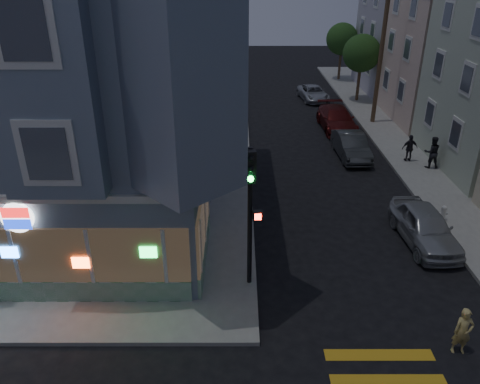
{
  "coord_description": "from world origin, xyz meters",
  "views": [
    {
      "loc": [
        2.4,
        -8.61,
        10.34
      ],
      "look_at": [
        2.41,
        6.87,
        2.8
      ],
      "focal_mm": 35.0,
      "sensor_mm": 36.0,
      "label": 1
    }
  ],
  "objects_px": {
    "pedestrian_b": "(410,148)",
    "parked_car_a": "(425,226)",
    "street_tree_near": "(362,53)",
    "street_tree_far": "(342,39)",
    "parked_car_c": "(337,119)",
    "traffic_signal": "(251,197)",
    "fire_hydrant": "(443,213)",
    "parked_car_b": "(351,146)",
    "parked_car_d": "(313,93)",
    "pedestrian_a": "(432,152)",
    "running_child": "(463,331)",
    "utility_pole": "(381,55)"
  },
  "relations": [
    {
      "from": "pedestrian_b",
      "to": "parked_car_a",
      "type": "height_order",
      "value": "pedestrian_b"
    },
    {
      "from": "street_tree_near",
      "to": "parked_car_a",
      "type": "relative_size",
      "value": 1.2
    },
    {
      "from": "street_tree_far",
      "to": "pedestrian_b",
      "type": "xyz_separation_m",
      "value": [
        -0.08,
        -21.53,
        -3.01
      ]
    },
    {
      "from": "parked_car_c",
      "to": "traffic_signal",
      "type": "distance_m",
      "value": 19.02
    },
    {
      "from": "parked_car_c",
      "to": "fire_hydrant",
      "type": "height_order",
      "value": "parked_car_c"
    },
    {
      "from": "parked_car_b",
      "to": "parked_car_d",
      "type": "bearing_deg",
      "value": 89.42
    },
    {
      "from": "pedestrian_a",
      "to": "traffic_signal",
      "type": "distance_m",
      "value": 14.97
    },
    {
      "from": "parked_car_c",
      "to": "fire_hydrant",
      "type": "relative_size",
      "value": 7.48
    },
    {
      "from": "parked_car_b",
      "to": "parked_car_a",
      "type": "bearing_deg",
      "value": -86.51
    },
    {
      "from": "pedestrian_a",
      "to": "fire_hydrant",
      "type": "xyz_separation_m",
      "value": [
        -1.62,
        -5.99,
        -0.53
      ]
    },
    {
      "from": "parked_car_a",
      "to": "parked_car_c",
      "type": "relative_size",
      "value": 0.84
    },
    {
      "from": "parked_car_b",
      "to": "street_tree_far",
      "type": "bearing_deg",
      "value": 78.87
    },
    {
      "from": "street_tree_near",
      "to": "street_tree_far",
      "type": "height_order",
      "value": "same"
    },
    {
      "from": "running_child",
      "to": "traffic_signal",
      "type": "distance_m",
      "value": 7.41
    },
    {
      "from": "utility_pole",
      "to": "street_tree_near",
      "type": "xyz_separation_m",
      "value": [
        0.2,
        6.0,
        -0.86
      ]
    },
    {
      "from": "parked_car_d",
      "to": "parked_car_a",
      "type": "bearing_deg",
      "value": -93.73
    },
    {
      "from": "running_child",
      "to": "parked_car_c",
      "type": "distance_m",
      "value": 20.78
    },
    {
      "from": "street_tree_far",
      "to": "parked_car_b",
      "type": "relative_size",
      "value": 1.22
    },
    {
      "from": "parked_car_b",
      "to": "parked_car_d",
      "type": "relative_size",
      "value": 1.01
    },
    {
      "from": "running_child",
      "to": "fire_hydrant",
      "type": "relative_size",
      "value": 2.2
    },
    {
      "from": "pedestrian_a",
      "to": "parked_car_a",
      "type": "relative_size",
      "value": 0.41
    },
    {
      "from": "street_tree_far",
      "to": "traffic_signal",
      "type": "distance_m",
      "value": 34.45
    },
    {
      "from": "parked_car_c",
      "to": "pedestrian_b",
      "type": "bearing_deg",
      "value": -66.03
    },
    {
      "from": "parked_car_c",
      "to": "parked_car_d",
      "type": "relative_size",
      "value": 1.21
    },
    {
      "from": "street_tree_far",
      "to": "parked_car_c",
      "type": "xyz_separation_m",
      "value": [
        -3.1,
        -15.42,
        -3.18
      ]
    },
    {
      "from": "street_tree_far",
      "to": "pedestrian_a",
      "type": "distance_m",
      "value": 22.71
    },
    {
      "from": "running_child",
      "to": "pedestrian_b",
      "type": "bearing_deg",
      "value": 79.54
    },
    {
      "from": "pedestrian_b",
      "to": "parked_car_c",
      "type": "bearing_deg",
      "value": -70.01
    },
    {
      "from": "pedestrian_a",
      "to": "parked_car_d",
      "type": "bearing_deg",
      "value": -72.26
    },
    {
      "from": "pedestrian_a",
      "to": "traffic_signal",
      "type": "relative_size",
      "value": 0.35
    },
    {
      "from": "parked_car_a",
      "to": "parked_car_c",
      "type": "height_order",
      "value": "parked_car_c"
    },
    {
      "from": "street_tree_far",
      "to": "traffic_signal",
      "type": "relative_size",
      "value": 1.04
    },
    {
      "from": "parked_car_c",
      "to": "street_tree_far",
      "type": "bearing_deg",
      "value": 76.33
    },
    {
      "from": "street_tree_near",
      "to": "running_child",
      "type": "distance_m",
      "value": 28.57
    },
    {
      "from": "pedestrian_b",
      "to": "parked_car_b",
      "type": "height_order",
      "value": "pedestrian_b"
    },
    {
      "from": "utility_pole",
      "to": "traffic_signal",
      "type": "distance_m",
      "value": 21.28
    },
    {
      "from": "utility_pole",
      "to": "pedestrian_b",
      "type": "relative_size",
      "value": 5.8
    },
    {
      "from": "parked_car_a",
      "to": "parked_car_d",
      "type": "height_order",
      "value": "parked_car_a"
    },
    {
      "from": "parked_car_a",
      "to": "parked_car_b",
      "type": "relative_size",
      "value": 1.01
    },
    {
      "from": "fire_hydrant",
      "to": "street_tree_far",
      "type": "bearing_deg",
      "value": 88.35
    },
    {
      "from": "pedestrian_b",
      "to": "parked_car_b",
      "type": "bearing_deg",
      "value": -22.57
    },
    {
      "from": "utility_pole",
      "to": "traffic_signal",
      "type": "bearing_deg",
      "value": -115.79
    },
    {
      "from": "street_tree_far",
      "to": "pedestrian_b",
      "type": "height_order",
      "value": "street_tree_far"
    },
    {
      "from": "street_tree_far",
      "to": "pedestrian_a",
      "type": "xyz_separation_m",
      "value": [
        0.8,
        -22.52,
        -2.89
      ]
    },
    {
      "from": "parked_car_b",
      "to": "parked_car_d",
      "type": "height_order",
      "value": "parked_car_b"
    },
    {
      "from": "street_tree_far",
      "to": "traffic_signal",
      "type": "bearing_deg",
      "value": -105.91
    },
    {
      "from": "traffic_signal",
      "to": "fire_hydrant",
      "type": "distance_m",
      "value": 10.26
    },
    {
      "from": "street_tree_far",
      "to": "running_child",
      "type": "distance_m",
      "value": 36.49
    },
    {
      "from": "utility_pole",
      "to": "street_tree_far",
      "type": "relative_size",
      "value": 1.7
    },
    {
      "from": "street_tree_far",
      "to": "traffic_signal",
      "type": "height_order",
      "value": "street_tree_far"
    }
  ]
}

